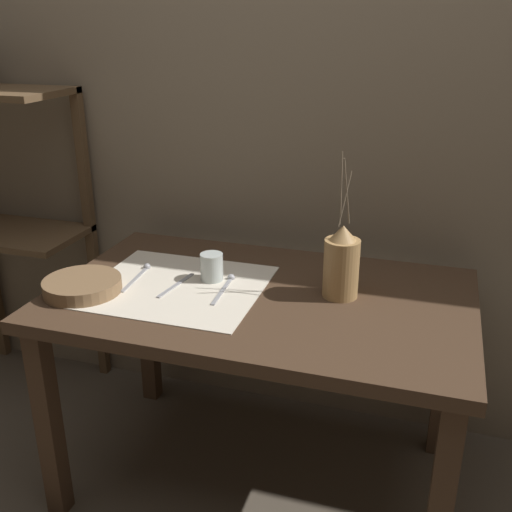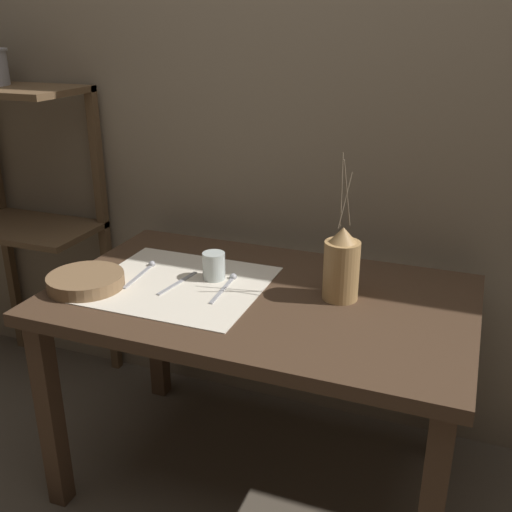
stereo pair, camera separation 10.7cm
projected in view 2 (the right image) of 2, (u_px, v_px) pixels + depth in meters
ground_plane at (260, 477)px, 2.08m from camera, size 12.00×12.00×0.00m
stone_wall_back at (312, 106)px, 2.07m from camera, size 7.00×0.06×2.40m
wooden_table at (260, 319)px, 1.85m from camera, size 1.27×0.78×0.70m
wooden_shelf_unit at (26, 181)px, 2.41m from camera, size 0.57×0.34×1.24m
linen_cloth at (179, 284)px, 1.88m from camera, size 0.53×0.48×0.00m
pitcher_with_flowers at (341, 266)px, 1.75m from camera, size 0.11×0.11×0.43m
wooden_bowl at (86, 281)px, 1.85m from camera, size 0.24×0.24×0.04m
glass_tumbler_near at (214, 266)px, 1.90m from camera, size 0.07×0.07×0.09m
spoon_outer at (147, 269)px, 1.98m from camera, size 0.03×0.21×0.02m
fork_inner at (178, 283)px, 1.87m from camera, size 0.04×0.20×0.00m
spoon_inner at (229, 282)px, 1.88m from camera, size 0.03×0.21×0.02m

